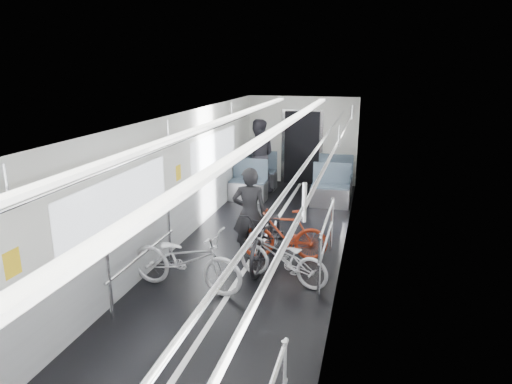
{
  "coord_description": "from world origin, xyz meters",
  "views": [
    {
      "loc": [
        1.89,
        -5.39,
        3.25
      ],
      "look_at": [
        0.0,
        1.91,
        1.12
      ],
      "focal_mm": 32.0,
      "sensor_mm": 36.0,
      "label": 1
    }
  ],
  "objects_px": {
    "bike_left_far": "(186,259)",
    "bike_right_mid": "(282,258)",
    "bike_aisle": "(267,235)",
    "person_seated": "(258,156)",
    "bike_right_far": "(284,235)",
    "person_standing": "(250,214)"
  },
  "relations": [
    {
      "from": "bike_left_far",
      "to": "person_seated",
      "type": "distance_m",
      "value": 5.58
    },
    {
      "from": "bike_aisle",
      "to": "person_seated",
      "type": "relative_size",
      "value": 0.98
    },
    {
      "from": "bike_right_far",
      "to": "person_standing",
      "type": "xyz_separation_m",
      "value": [
        -0.58,
        -0.1,
        0.36
      ]
    },
    {
      "from": "bike_right_far",
      "to": "person_seated",
      "type": "distance_m",
      "value": 4.42
    },
    {
      "from": "bike_aisle",
      "to": "bike_left_far",
      "type": "bearing_deg",
      "value": -126.11
    },
    {
      "from": "person_standing",
      "to": "person_seated",
      "type": "height_order",
      "value": "person_seated"
    },
    {
      "from": "person_seated",
      "to": "bike_left_far",
      "type": "bearing_deg",
      "value": 82.53
    },
    {
      "from": "bike_left_far",
      "to": "bike_right_far",
      "type": "relative_size",
      "value": 1.22
    },
    {
      "from": "bike_left_far",
      "to": "bike_right_mid",
      "type": "relative_size",
      "value": 1.19
    },
    {
      "from": "bike_right_far",
      "to": "person_seated",
      "type": "xyz_separation_m",
      "value": [
        -1.51,
        4.12,
        0.5
      ]
    },
    {
      "from": "bike_right_mid",
      "to": "person_seated",
      "type": "bearing_deg",
      "value": -145.32
    },
    {
      "from": "bike_left_far",
      "to": "bike_right_mid",
      "type": "height_order",
      "value": "bike_left_far"
    },
    {
      "from": "bike_right_far",
      "to": "bike_right_mid",
      "type": "bearing_deg",
      "value": -0.15
    },
    {
      "from": "bike_left_far",
      "to": "bike_right_mid",
      "type": "xyz_separation_m",
      "value": [
        1.32,
        0.58,
        -0.08
      ]
    },
    {
      "from": "bike_right_mid",
      "to": "bike_left_far",
      "type": "bearing_deg",
      "value": -50.06
    },
    {
      "from": "bike_right_mid",
      "to": "bike_aisle",
      "type": "height_order",
      "value": "bike_aisle"
    },
    {
      "from": "bike_right_mid",
      "to": "bike_aisle",
      "type": "distance_m",
      "value": 0.77
    },
    {
      "from": "bike_right_far",
      "to": "bike_left_far",
      "type": "bearing_deg",
      "value": -48.81
    },
    {
      "from": "bike_right_mid",
      "to": "bike_right_far",
      "type": "xyz_separation_m",
      "value": [
        -0.13,
        0.85,
        0.05
      ]
    },
    {
      "from": "bike_right_mid",
      "to": "bike_aisle",
      "type": "relative_size",
      "value": 0.81
    },
    {
      "from": "person_seated",
      "to": "bike_right_mid",
      "type": "bearing_deg",
      "value": 97.52
    },
    {
      "from": "person_seated",
      "to": "bike_right_far",
      "type": "bearing_deg",
      "value": 99.37
    }
  ]
}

